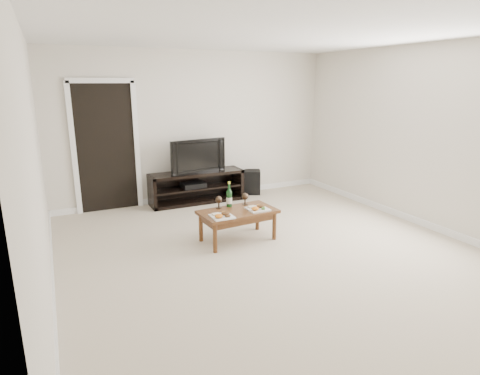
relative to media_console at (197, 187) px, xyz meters
name	(u,v)px	position (x,y,z in m)	size (l,w,h in m)	color
floor	(273,253)	(0.11, -2.50, -0.28)	(5.50, 5.50, 0.00)	beige
back_wall	(196,127)	(0.11, 0.27, 1.02)	(5.00, 0.04, 2.60)	beige
ceiling	(278,29)	(0.11, -2.50, 2.35)	(5.00, 5.50, 0.04)	white
doorway	(106,149)	(-1.44, 0.24, 0.75)	(0.90, 0.02, 2.05)	black
media_console	(197,187)	(0.00, 0.00, 0.00)	(1.65, 0.45, 0.55)	black
television	(196,155)	(0.00, 0.00, 0.57)	(1.01, 0.13, 0.58)	black
av_receiver	(193,185)	(-0.07, -0.01, 0.05)	(0.40, 0.30, 0.08)	black
subwoofer	(252,182)	(1.14, 0.09, -0.05)	(0.30, 0.30, 0.45)	black
coffee_table	(238,225)	(-0.10, -1.91, -0.07)	(1.01, 0.55, 0.42)	brown
plate_left	(222,215)	(-0.40, -2.07, 0.18)	(0.27, 0.27, 0.07)	white
plate_right	(258,207)	(0.15, -2.00, 0.18)	(0.27, 0.27, 0.07)	white
wine_bottle	(229,194)	(-0.13, -1.70, 0.32)	(0.07, 0.07, 0.35)	#0E3613
goblet_left	(219,202)	(-0.29, -1.71, 0.23)	(0.09, 0.09, 0.17)	#33261C
goblet_right	(245,199)	(0.10, -1.72, 0.23)	(0.09, 0.09, 0.17)	#33261C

